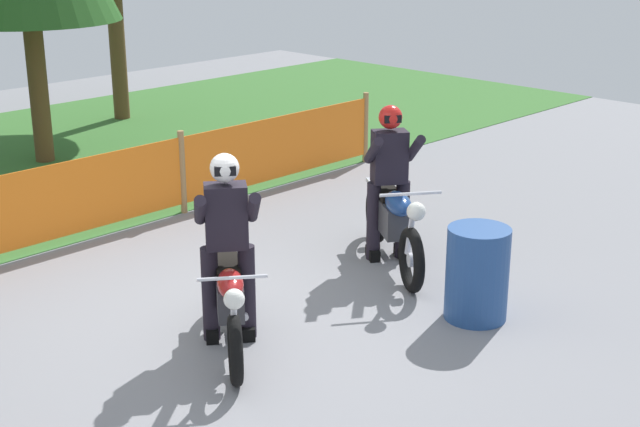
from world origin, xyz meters
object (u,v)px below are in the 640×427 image
object	(u,v)px
motorcycle_trailing	(393,222)
rider_lead	(227,237)
motorcycle_lead	(230,302)
spare_drum	(477,274)
rider_trailing	(389,174)

from	to	relation	value
motorcycle_trailing	rider_lead	xyz separation A→B (m)	(-2.34, -0.09, 0.47)
motorcycle_lead	spare_drum	distance (m)	2.30
rider_lead	rider_trailing	size ratio (longest dim) A/B	1.00
motorcycle_trailing	rider_trailing	bearing A→B (deg)	-179.49
rider_lead	motorcycle_trailing	bearing A→B (deg)	129.12
motorcycle_lead	rider_lead	distance (m)	0.56
rider_trailing	spare_drum	size ratio (longest dim) A/B	1.92
motorcycle_trailing	rider_lead	world-z (taller)	rider_lead
rider_lead	rider_trailing	world-z (taller)	same
motorcycle_lead	spare_drum	bearing A→B (deg)	96.93
motorcycle_lead	rider_trailing	distance (m)	2.68
motorcycle_lead	motorcycle_trailing	bearing A→B (deg)	132.82
rider_trailing	motorcycle_trailing	bearing A→B (deg)	0.51
motorcycle_lead	spare_drum	xyz separation A→B (m)	(1.99, -1.15, 0.01)
motorcycle_lead	rider_lead	size ratio (longest dim) A/B	0.92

